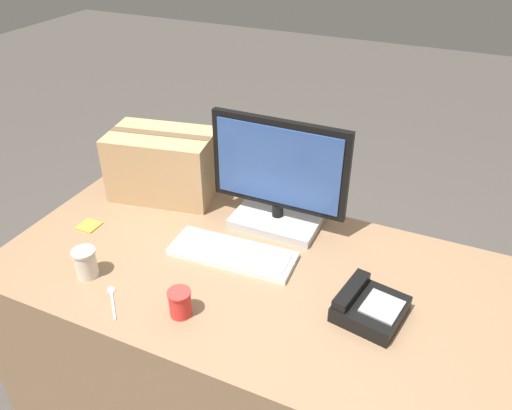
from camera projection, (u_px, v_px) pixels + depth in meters
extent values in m
plane|color=#47423D|center=(254.00, 405.00, 2.13)|extent=(12.00, 12.00, 0.00)
cube|color=#8C6B4C|center=(254.00, 345.00, 1.92)|extent=(1.80, 0.90, 0.75)
cube|color=#B7B7B7|center=(277.00, 219.00, 1.95)|extent=(0.33, 0.23, 0.03)
cylinder|color=black|center=(278.00, 210.00, 1.93)|extent=(0.04, 0.04, 0.05)
cube|color=black|center=(279.00, 165.00, 1.82)|extent=(0.53, 0.03, 0.35)
cube|color=#2D4C8C|center=(277.00, 167.00, 1.81)|extent=(0.48, 0.01, 0.30)
cube|color=silver|center=(233.00, 254.00, 1.78)|extent=(0.46, 0.19, 0.02)
cube|color=silver|center=(232.00, 251.00, 1.77)|extent=(0.42, 0.15, 0.01)
cube|color=black|center=(370.00, 309.00, 1.53)|extent=(0.22, 0.22, 0.05)
cube|color=black|center=(351.00, 290.00, 1.54)|extent=(0.08, 0.19, 0.03)
cube|color=gray|center=(382.00, 307.00, 1.49)|extent=(0.13, 0.13, 0.01)
cylinder|color=beige|center=(86.00, 264.00, 1.67)|extent=(0.07, 0.07, 0.10)
cylinder|color=beige|center=(83.00, 252.00, 1.64)|extent=(0.08, 0.08, 0.01)
cylinder|color=red|center=(180.00, 304.00, 1.52)|extent=(0.07, 0.07, 0.08)
cylinder|color=red|center=(179.00, 293.00, 1.50)|extent=(0.07, 0.07, 0.01)
cube|color=silver|center=(113.00, 306.00, 1.57)|extent=(0.09, 0.10, 0.00)
ellipsoid|color=silver|center=(111.00, 290.00, 1.63)|extent=(0.04, 0.04, 0.00)
cube|color=tan|center=(163.00, 164.00, 2.07)|extent=(0.46, 0.33, 0.28)
cube|color=brown|center=(160.00, 134.00, 2.00)|extent=(0.42, 0.12, 0.00)
cube|color=gold|center=(89.00, 226.00, 1.94)|extent=(0.08, 0.08, 0.01)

